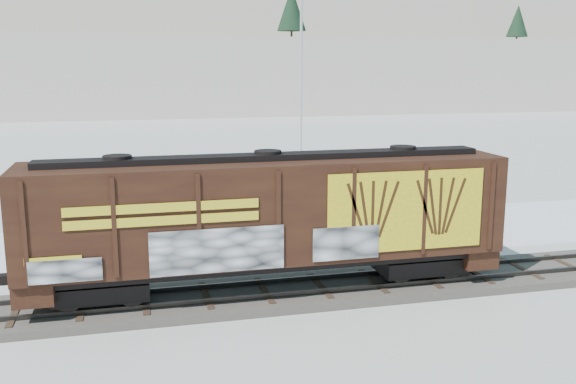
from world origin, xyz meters
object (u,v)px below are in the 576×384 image
object	(u,v)px
flagpole	(303,115)
car_silver	(133,230)
car_dark	(327,224)
hopper_railcar	(268,214)
car_white	(310,215)

from	to	relation	value
flagpole	car_silver	bearing A→B (deg)	-145.84
flagpole	car_silver	distance (m)	12.36
car_silver	car_dark	bearing A→B (deg)	-101.95
hopper_railcar	car_white	size ratio (longest dim) A/B	3.43
flagpole	car_dark	bearing A→B (deg)	-96.21
car_silver	car_dark	world-z (taller)	car_silver
hopper_railcar	car_silver	world-z (taller)	hopper_railcar
car_dark	car_silver	bearing A→B (deg)	85.01
car_silver	car_dark	xyz separation A→B (m)	(8.78, -0.67, -0.09)
hopper_railcar	car_dark	xyz separation A→B (m)	(4.33, 7.14, -2.32)
hopper_railcar	car_dark	distance (m)	8.67
car_dark	car_white	bearing A→B (deg)	20.71
car_silver	car_dark	size ratio (longest dim) A/B	0.97
car_white	car_silver	bearing A→B (deg)	110.63
car_silver	car_white	distance (m)	8.33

